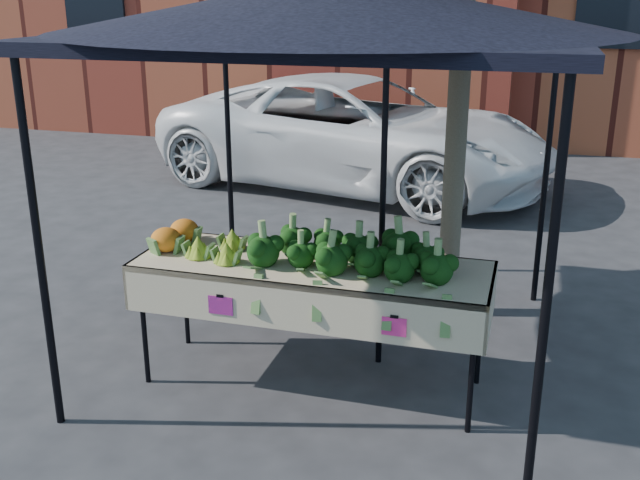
{
  "coord_description": "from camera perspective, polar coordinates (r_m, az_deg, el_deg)",
  "views": [
    {
      "loc": [
        1.41,
        -4.54,
        2.64
      ],
      "look_at": [
        0.06,
        0.12,
        1.0
      ],
      "focal_mm": 41.65,
      "sensor_mm": 36.0,
      "label": 1
    }
  ],
  "objects": [
    {
      "name": "broccoli_heap",
      "position": [
        4.89,
        2.53,
        -0.51
      ],
      "size": [
        1.38,
        0.58,
        0.27
      ],
      "primitive_type": "ellipsoid",
      "color": "black",
      "rests_on": "table"
    },
    {
      "name": "cauliflower_pair",
      "position": [
        5.37,
        -11.07,
        0.48
      ],
      "size": [
        0.24,
        0.44,
        0.19
      ],
      "primitive_type": "ellipsoid",
      "color": "orange",
      "rests_on": "table"
    },
    {
      "name": "street_tree",
      "position": [
        5.98,
        10.98,
        16.85
      ],
      "size": [
        2.52,
        2.52,
        4.97
      ],
      "primitive_type": null,
      "color": "#1E4C14",
      "rests_on": "ground"
    },
    {
      "name": "ground",
      "position": [
        5.44,
        -1.0,
        -10.39
      ],
      "size": [
        90.0,
        90.0,
        0.0
      ],
      "primitive_type": "plane",
      "color": "#28282A"
    },
    {
      "name": "table",
      "position": [
        5.15,
        -0.62,
        -6.49
      ],
      "size": [
        2.4,
        0.81,
        0.9
      ],
      "color": "beige",
      "rests_on": "ground"
    },
    {
      "name": "romanesco_cluster",
      "position": [
        5.15,
        -7.8,
        -0.02
      ],
      "size": [
        0.44,
        0.48,
        0.21
      ],
      "primitive_type": "ellipsoid",
      "color": "#98A727",
      "rests_on": "table"
    },
    {
      "name": "canopy",
      "position": [
        5.3,
        1.33,
        4.8
      ],
      "size": [
        3.16,
        3.16,
        2.74
      ],
      "primitive_type": null,
      "color": "black",
      "rests_on": "ground"
    }
  ]
}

